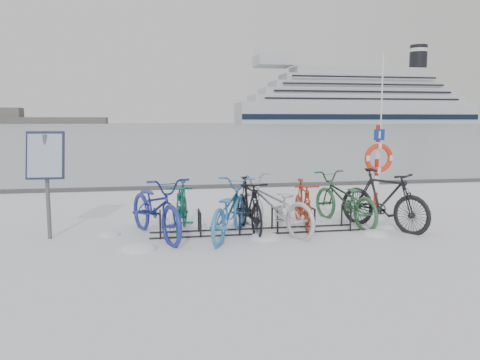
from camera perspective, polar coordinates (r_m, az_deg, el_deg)
ground at (r=8.96m, az=2.00°, el=-6.37°), size 900.00×900.00×0.00m
ice_sheet at (r=163.54m, az=-9.24°, el=6.52°), size 400.00×298.00×0.02m
quay_edge at (r=14.67m, az=-2.71°, el=-0.78°), size 400.00×0.25×0.10m
bike_rack at (r=8.92m, az=2.01°, el=-5.24°), size 4.00×0.48×0.46m
info_board at (r=8.90m, az=-22.61°, el=2.05°), size 0.65×0.27×1.93m
lifebuoy_station at (r=11.52m, az=16.51°, el=2.57°), size 0.70×0.22×3.64m
cruise_ferry at (r=251.79m, az=13.81°, el=9.19°), size 124.09×23.43×40.77m
bike_0 at (r=8.64m, az=-10.22°, el=-3.05°), size 1.55×2.35×1.16m
bike_1 at (r=8.95m, az=-7.13°, el=-3.14°), size 0.72×1.72×1.00m
bike_2 at (r=8.51m, az=-1.37°, el=-3.39°), size 1.49×2.16×1.07m
bike_3 at (r=8.94m, az=1.10°, el=-2.91°), size 0.63×1.80×1.07m
bike_4 at (r=8.85m, az=4.12°, el=-2.86°), size 1.63×2.23×1.11m
bike_5 at (r=9.32m, az=7.71°, el=-2.80°), size 0.63×1.68×0.98m
bike_6 at (r=9.81m, az=12.56°, el=-2.10°), size 1.20×2.18×1.09m
bike_7 at (r=9.59m, az=17.09°, el=-2.09°), size 1.49×2.03×1.21m
snow_drifts at (r=8.80m, az=2.10°, el=-6.62°), size 5.79×2.11×0.21m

